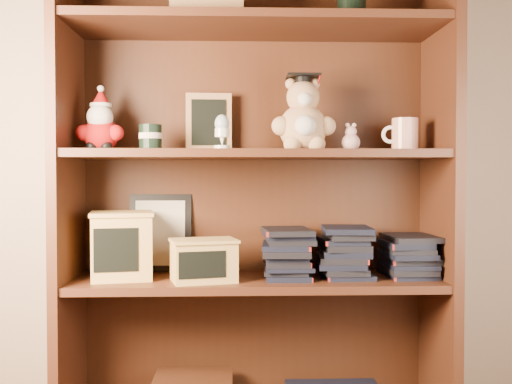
{
  "coord_description": "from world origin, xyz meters",
  "views": [
    {
      "loc": [
        -0.15,
        -0.57,
        0.87
      ],
      "look_at": [
        -0.09,
        1.3,
        0.82
      ],
      "focal_mm": 42.0,
      "sensor_mm": 36.0,
      "label": 1
    }
  ],
  "objects_px": {
    "bookcase": "(255,204)",
    "treats_box": "(122,245)",
    "grad_teddy_bear": "(303,121)",
    "teacher_mug": "(404,135)"
  },
  "relations": [
    {
      "from": "bookcase",
      "to": "grad_teddy_bear",
      "type": "relative_size",
      "value": 6.55
    },
    {
      "from": "teacher_mug",
      "to": "treats_box",
      "type": "bearing_deg",
      "value": -179.94
    },
    {
      "from": "bookcase",
      "to": "treats_box",
      "type": "height_order",
      "value": "bookcase"
    },
    {
      "from": "bookcase",
      "to": "treats_box",
      "type": "xyz_separation_m",
      "value": [
        -0.42,
        -0.05,
        -0.12
      ]
    },
    {
      "from": "grad_teddy_bear",
      "to": "treats_box",
      "type": "relative_size",
      "value": 1.1
    },
    {
      "from": "treats_box",
      "to": "grad_teddy_bear",
      "type": "bearing_deg",
      "value": -0.65
    },
    {
      "from": "teacher_mug",
      "to": "treats_box",
      "type": "xyz_separation_m",
      "value": [
        -0.89,
        -0.0,
        -0.35
      ]
    },
    {
      "from": "bookcase",
      "to": "grad_teddy_bear",
      "type": "xyz_separation_m",
      "value": [
        0.15,
        -0.06,
        0.26
      ]
    },
    {
      "from": "grad_teddy_bear",
      "to": "treats_box",
      "type": "distance_m",
      "value": 0.69
    },
    {
      "from": "teacher_mug",
      "to": "treats_box",
      "type": "distance_m",
      "value": 0.95
    }
  ]
}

